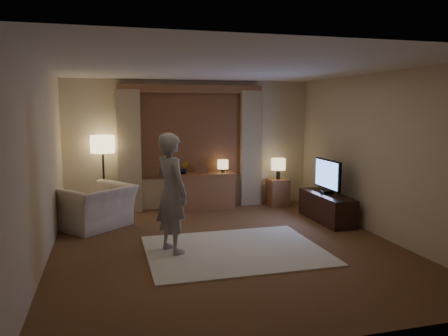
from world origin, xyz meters
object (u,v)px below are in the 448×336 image
object	(u,v)px
sideboard	(204,192)
armchair	(95,207)
tv_stand	(327,207)
person	(171,193)
side_table	(278,192)

from	to	relation	value
sideboard	armchair	distance (m)	2.27
armchair	tv_stand	world-z (taller)	armchair
sideboard	tv_stand	distance (m)	2.46
sideboard	person	bearing A→B (deg)	-112.06
tv_stand	person	bearing A→B (deg)	-161.10
armchair	tv_stand	xyz separation A→B (m)	(4.04, -0.60, -0.12)
tv_stand	person	world-z (taller)	person
armchair	side_table	bearing A→B (deg)	152.52
side_table	sideboard	bearing A→B (deg)	178.20
sideboard	person	world-z (taller)	person
armchair	person	world-z (taller)	person
tv_stand	side_table	bearing A→B (deg)	104.18
sideboard	person	distance (m)	2.76
side_table	person	distance (m)	3.63
sideboard	side_table	world-z (taller)	sideboard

